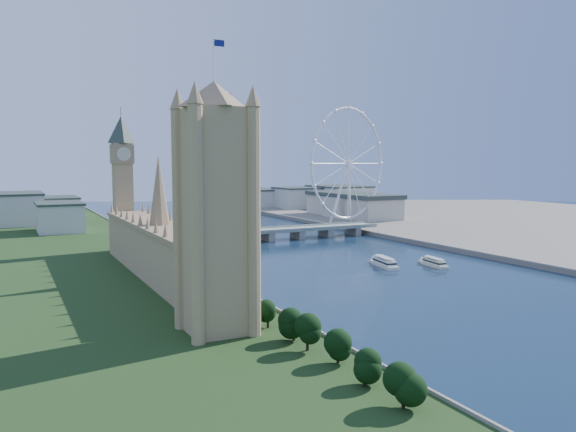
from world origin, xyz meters
TOP-DOWN VIEW (x-y plane):
  - ground at (0.00, 0.00)m, footprint 2000.00×2000.00m
  - tree_row at (-113.00, 74.00)m, footprint 8.77×216.77m
  - victoria_tower at (-135.00, 55.00)m, footprint 28.16×28.16m
  - parliament_range at (-128.00, 170.00)m, footprint 24.00×200.00m
  - big_ben at (-128.00, 278.00)m, footprint 20.02×20.02m
  - westminster_bridge at (0.00, 300.00)m, footprint 220.00×22.00m
  - london_eye at (119.98, 355.08)m, footprint 113.60×39.12m
  - county_hall at (175.00, 430.00)m, footprint 54.00×144.00m
  - city_skyline at (39.22, 560.08)m, footprint 505.00×280.00m
  - tour_boat_near at (16.10, 150.45)m, footprint 13.82×32.36m
  - tour_boat_far at (46.93, 137.15)m, footprint 10.68×28.32m

SIDE VIEW (x-z plane):
  - ground at x=0.00m, z-range 0.00..0.00m
  - county_hall at x=175.00m, z-range -17.50..17.50m
  - tour_boat_near at x=16.10m, z-range -3.48..3.48m
  - tour_boat_far at x=46.93m, z-range -3.04..3.04m
  - westminster_bridge at x=0.00m, z-range 1.88..11.38m
  - tree_row at x=-113.00m, z-range -1.38..18.92m
  - city_skyline at x=39.22m, z-range 0.96..32.96m
  - parliament_range at x=-128.00m, z-range -16.52..53.48m
  - victoria_tower at x=-135.00m, z-range -1.51..110.49m
  - big_ben at x=-128.00m, z-range 11.57..121.57m
  - london_eye at x=119.98m, z-range 5.37..129.67m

